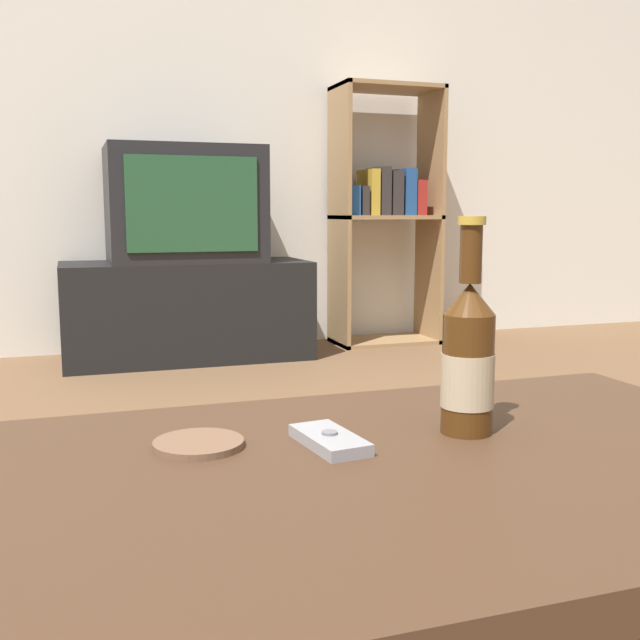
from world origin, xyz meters
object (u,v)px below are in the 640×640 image
Objects in this scene: tv_stand at (187,310)px; cell_phone at (330,440)px; television at (184,205)px; beer_bottle at (468,358)px; bookshelf at (385,209)px.

tv_stand is 2.66m from cell_phone.
beer_bottle is (-0.06, -2.64, -0.21)m from television.
cell_phone is (-0.24, -2.64, 0.19)m from tv_stand.
television is 2.60× the size of beer_bottle.
tv_stand is 9.23× the size of cell_phone.
beer_bottle is (-1.09, -2.74, -0.19)m from bookshelf.
tv_stand is at bearing 77.79° from cell_phone.
bookshelf is 3.03m from cell_phone.
television is at bearing 88.62° from beer_bottle.
television reaches higher than tv_stand.
bookshelf reaches higher than tv_stand.
television is at bearing -174.32° from bookshelf.
tv_stand is 1.13m from bookshelf.
tv_stand is 4.25× the size of beer_bottle.
bookshelf is 4.98× the size of beer_bottle.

